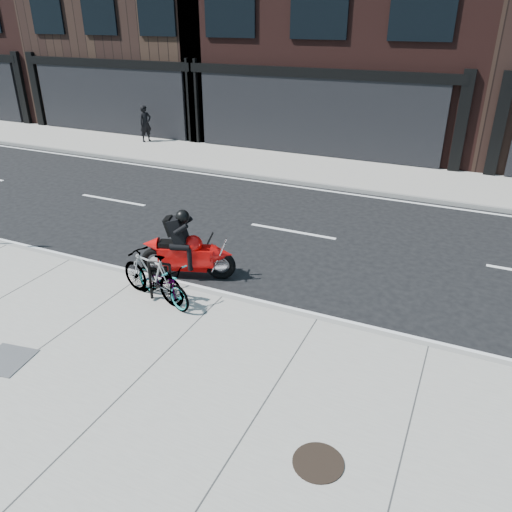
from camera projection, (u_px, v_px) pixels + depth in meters
The scene contains 10 objects.
ground at pixel (262, 262), 11.71m from camera, with size 120.00×120.00×0.00m, color black.
sidewalk_near at pixel (129, 392), 7.60m from camera, with size 60.00×6.00×0.13m, color gray.
sidewalk_far at pixel (349, 173), 18.02m from camera, with size 60.00×3.50×0.13m, color gray.
bike_rack at pixel (160, 278), 9.70m from camera, with size 0.50×0.12×0.84m.
bicycle_front at pixel (163, 282), 9.71m from camera, with size 0.56×1.61×0.85m, color gray.
bicycle_rear at pixel (152, 275), 9.76m from camera, with size 0.48×1.68×1.01m, color gray.
motorcycle at pixel (191, 251), 10.77m from camera, with size 2.05×0.92×1.58m.
pedestrian at pixel (145, 124), 21.88m from camera, with size 0.57×0.37×1.56m, color black.
manhole_cover at pixel (318, 463), 6.31m from camera, with size 0.66×0.66×0.01m, color black.
utility_grate at pixel (6, 360), 8.18m from camera, with size 0.75×0.75×0.01m, color #555558.
Camera 1 is at (4.23, -9.58, 5.25)m, focal length 35.00 mm.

